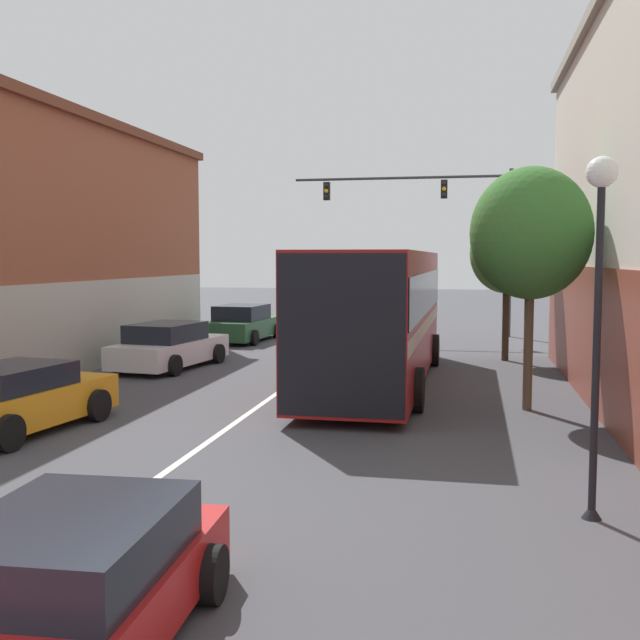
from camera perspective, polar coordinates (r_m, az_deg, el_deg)
lane_center_line at (r=20.56m, az=-2.12°, el=-4.77°), size 0.14×47.11×0.01m
bus at (r=20.27m, az=4.47°, el=0.76°), size 3.00×11.79×3.57m
hatchback_foreground at (r=7.03m, az=-19.12°, el=-19.17°), size 2.22×4.30×1.22m
parked_car_left_near at (r=23.59m, az=-11.43°, el=-1.99°), size 2.55×4.72×1.41m
parked_car_left_mid at (r=30.79m, az=-5.86°, el=-0.30°), size 2.36×4.66×1.49m
parked_car_left_far at (r=15.81m, az=-22.10°, el=-5.62°), size 2.42×4.42×1.34m
traffic_signal_gantry at (r=33.34m, az=9.53°, el=7.87°), size 9.54×0.36×7.21m
street_lamp at (r=10.18m, az=20.48°, el=3.09°), size 0.40×0.40×4.69m
street_tree_near at (r=17.24m, az=15.77°, el=6.33°), size 2.66×2.40×5.42m
street_tree_far at (r=25.46m, az=14.06°, el=4.93°), size 2.43×2.18×4.90m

